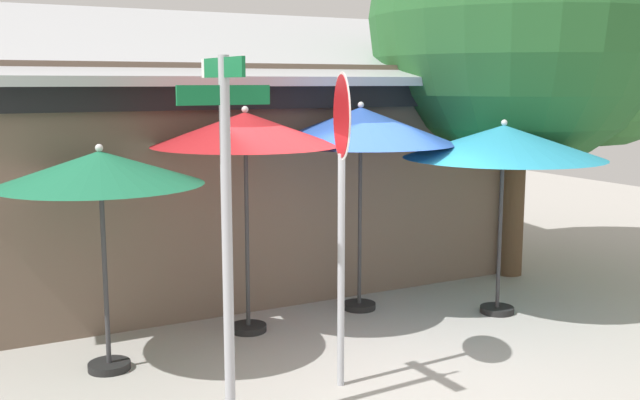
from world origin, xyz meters
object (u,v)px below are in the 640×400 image
street_sign_post (226,211)px  patio_umbrella_forest_green_left (100,170)px  patio_umbrella_teal_far_right (503,143)px  patio_umbrella_crimson_center (245,131)px  patio_umbrella_royal_blue_right (361,127)px  shade_tree (538,26)px  stop_sign (342,168)px

street_sign_post → patio_umbrella_forest_green_left: street_sign_post is taller
patio_umbrella_teal_far_right → patio_umbrella_crimson_center: bearing=164.8°
street_sign_post → patio_umbrella_royal_blue_right: bearing=41.5°
patio_umbrella_royal_blue_right → patio_umbrella_teal_far_right: patio_umbrella_royal_blue_right is taller
patio_umbrella_forest_green_left → patio_umbrella_teal_far_right: (4.93, -0.42, 0.12)m
patio_umbrella_royal_blue_right → shade_tree: bearing=5.6°
patio_umbrella_royal_blue_right → shade_tree: 3.60m
patio_umbrella_royal_blue_right → patio_umbrella_crimson_center: bearing=-175.1°
street_sign_post → shade_tree: (6.09, 2.79, 1.90)m
patio_umbrella_forest_green_left → street_sign_post: bearing=-71.6°
stop_sign → patio_umbrella_royal_blue_right: (1.47, 2.07, 0.24)m
patio_umbrella_forest_green_left → shade_tree: size_ratio=0.38×
patio_umbrella_forest_green_left → patio_umbrella_teal_far_right: size_ratio=0.93×
patio_umbrella_teal_far_right → patio_umbrella_forest_green_left: bearing=175.2°
stop_sign → street_sign_post: bearing=-163.4°
patio_umbrella_crimson_center → patio_umbrella_royal_blue_right: (1.65, 0.14, -0.00)m
stop_sign → patio_umbrella_crimson_center: (-0.19, 1.93, 0.25)m
shade_tree → patio_umbrella_teal_far_right: bearing=-143.5°
stop_sign → patio_umbrella_royal_blue_right: bearing=54.8°
stop_sign → shade_tree: 5.58m
stop_sign → patio_umbrella_teal_far_right: (2.97, 1.07, 0.05)m
stop_sign → shade_tree: size_ratio=0.50×
patio_umbrella_forest_green_left → patio_umbrella_teal_far_right: patio_umbrella_teal_far_right is taller
patio_umbrella_royal_blue_right → patio_umbrella_forest_green_left: bearing=-170.3°
patio_umbrella_crimson_center → patio_umbrella_royal_blue_right: bearing=4.9°
patio_umbrella_crimson_center → patio_umbrella_forest_green_left: bearing=-165.9°
patio_umbrella_forest_green_left → patio_umbrella_teal_far_right: 4.95m
patio_umbrella_teal_far_right → shade_tree: size_ratio=0.41×
street_sign_post → patio_umbrella_crimson_center: street_sign_post is taller
street_sign_post → shade_tree: size_ratio=0.52×
street_sign_post → patio_umbrella_crimson_center: bearing=64.0°
patio_umbrella_teal_far_right → shade_tree: 2.74m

